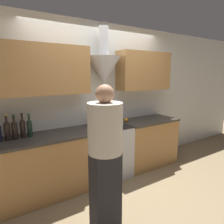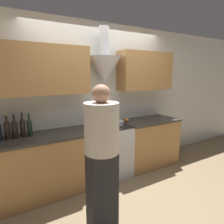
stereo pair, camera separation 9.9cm
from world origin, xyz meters
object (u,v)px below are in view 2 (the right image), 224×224
(wine_bottle_4, at_px, (15,128))
(wine_bottle_5, at_px, (23,127))
(stove_range, at_px, (109,150))
(person_foreground_left, at_px, (102,154))
(mixing_bowl, at_px, (117,123))
(wine_bottle_6, at_px, (30,127))
(wine_bottle_3, at_px, (7,129))
(orange_fruit, at_px, (127,120))
(stock_pot, at_px, (100,122))

(wine_bottle_4, relative_size, wine_bottle_5, 1.00)
(stove_range, xyz_separation_m, person_foreground_left, (-0.69, -1.04, 0.45))
(mixing_bowl, distance_m, person_foreground_left, 1.33)
(wine_bottle_6, distance_m, mixing_bowl, 1.39)
(wine_bottle_3, bearing_deg, orange_fruit, -0.05)
(wine_bottle_5, distance_m, mixing_bowl, 1.47)
(wine_bottle_4, bearing_deg, stove_range, -2.69)
(wine_bottle_6, bearing_deg, stove_range, -3.46)
(wine_bottle_3, xyz_separation_m, orange_fruit, (1.92, -0.00, -0.11))
(stock_pot, bearing_deg, wine_bottle_5, 178.09)
(wine_bottle_6, distance_m, stock_pot, 1.09)
(stock_pot, relative_size, mixing_bowl, 1.13)
(wine_bottle_3, bearing_deg, wine_bottle_6, 2.04)
(wine_bottle_3, xyz_separation_m, stock_pot, (1.36, -0.03, -0.06))
(stove_range, relative_size, wine_bottle_4, 2.63)
(stove_range, distance_m, wine_bottle_3, 1.62)
(wine_bottle_5, xyz_separation_m, stock_pot, (1.17, -0.04, -0.06))
(stock_pot, relative_size, person_foreground_left, 0.17)
(stove_range, bearing_deg, wine_bottle_3, 177.54)
(wine_bottle_3, xyz_separation_m, wine_bottle_6, (0.28, 0.01, -0.01))
(wine_bottle_3, height_order, mixing_bowl, wine_bottle_3)
(wine_bottle_5, relative_size, stock_pot, 1.25)
(mixing_bowl, bearing_deg, wine_bottle_6, 176.38)
(mixing_bowl, distance_m, orange_fruit, 0.27)
(orange_fruit, relative_size, person_foreground_left, 0.04)
(wine_bottle_5, relative_size, orange_fruit, 4.66)
(mixing_bowl, height_order, person_foreground_left, person_foreground_left)
(wine_bottle_6, xyz_separation_m, stock_pot, (1.09, -0.04, -0.06))
(orange_fruit, distance_m, person_foreground_left, 1.56)
(stove_range, relative_size, mixing_bowl, 3.71)
(wine_bottle_3, bearing_deg, wine_bottle_4, 1.30)
(wine_bottle_4, height_order, orange_fruit, wine_bottle_4)
(wine_bottle_3, height_order, person_foreground_left, person_foreground_left)
(wine_bottle_6, height_order, person_foreground_left, person_foreground_left)
(wine_bottle_6, bearing_deg, stock_pot, -1.90)
(wine_bottle_4, height_order, wine_bottle_5, same)
(wine_bottle_6, height_order, orange_fruit, wine_bottle_6)
(stock_pot, bearing_deg, wine_bottle_4, 178.73)
(stove_range, distance_m, wine_bottle_4, 1.54)
(wine_bottle_4, relative_size, stock_pot, 1.24)
(wine_bottle_4, relative_size, orange_fruit, 4.65)
(stove_range, relative_size, orange_fruit, 12.24)
(orange_fruit, height_order, person_foreground_left, person_foreground_left)
(stove_range, xyz_separation_m, stock_pot, (-0.15, 0.04, 0.52))
(wine_bottle_6, bearing_deg, mixing_bowl, -3.62)
(stock_pot, distance_m, mixing_bowl, 0.30)
(mixing_bowl, bearing_deg, orange_fruit, 15.99)
(wine_bottle_4, bearing_deg, stock_pot, -1.27)
(wine_bottle_3, height_order, wine_bottle_5, wine_bottle_3)
(wine_bottle_5, bearing_deg, stock_pot, -1.91)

